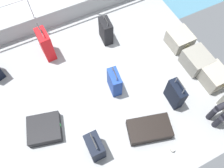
# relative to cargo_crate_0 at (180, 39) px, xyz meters

# --- Properties ---
(ground_plane) EXTENTS (4.40, 5.20, 0.06)m
(ground_plane) POSITION_rel_cargo_crate_0_xyz_m (0.30, -2.12, -0.20)
(ground_plane) COLOR #939699
(gunwale_port) EXTENTS (0.06, 5.20, 0.45)m
(gunwale_port) POSITION_rel_cargo_crate_0_xyz_m (-1.87, -2.12, 0.05)
(gunwale_port) COLOR #939699
(gunwale_port) RESTS_ON ground_plane
(cargo_crate_0) EXTENTS (0.55, 0.49, 0.35)m
(cargo_crate_0) POSITION_rel_cargo_crate_0_xyz_m (0.00, 0.00, 0.00)
(cargo_crate_0) COLOR #9E9989
(cargo_crate_0) RESTS_ON ground_plane
(cargo_crate_1) EXTENTS (0.60, 0.50, 0.38)m
(cargo_crate_1) POSITION_rel_cargo_crate_0_xyz_m (0.66, -0.02, 0.01)
(cargo_crate_1) COLOR gray
(cargo_crate_1) RESTS_ON ground_plane
(cargo_crate_2) EXTENTS (0.57, 0.46, 0.37)m
(cargo_crate_2) POSITION_rel_cargo_crate_0_xyz_m (1.16, 0.06, 0.01)
(cargo_crate_2) COLOR #9E9989
(cargo_crate_2) RESTS_ON ground_plane
(suitcase_0) EXTENTS (0.41, 0.25, 0.68)m
(suitcase_0) POSITION_rel_cargo_crate_0_xyz_m (-0.91, -1.46, 0.12)
(suitcase_0) COLOR black
(suitcase_0) RESTS_ON ground_plane
(suitcase_1) EXTENTS (0.42, 0.24, 0.65)m
(suitcase_1) POSITION_rel_cargo_crate_0_xyz_m (0.37, -1.89, 0.09)
(suitcase_1) COLOR navy
(suitcase_1) RESTS_ON ground_plane
(suitcase_2) EXTENTS (0.70, 0.74, 0.21)m
(suitcase_2) POSITION_rel_cargo_crate_0_xyz_m (0.61, -3.50, -0.07)
(suitcase_2) COLOR black
(suitcase_2) RESTS_ON ground_plane
(suitcase_3) EXTENTS (0.67, 0.91, 0.21)m
(suitcase_3) POSITION_rel_cargo_crate_0_xyz_m (1.51, -1.72, -0.07)
(suitcase_3) COLOR black
(suitcase_3) RESTS_ON ground_plane
(suitcase_5) EXTENTS (0.44, 0.20, 0.73)m
(suitcase_5) POSITION_rel_cargo_crate_0_xyz_m (1.16, -0.94, 0.10)
(suitcase_5) COLOR black
(suitcase_5) RESTS_ON ground_plane
(suitcase_6) EXTENTS (0.40, 0.26, 0.68)m
(suitcase_6) POSITION_rel_cargo_crate_0_xyz_m (1.38, -2.79, 0.08)
(suitcase_6) COLOR black
(suitcase_6) RESTS_ON ground_plane
(suitcase_7) EXTENTS (0.44, 0.24, 0.88)m
(suitcase_7) POSITION_rel_cargo_crate_0_xyz_m (-1.09, -2.83, 0.18)
(suitcase_7) COLOR red
(suitcase_7) RESTS_ON ground_plane
(paper_cup) EXTENTS (0.08, 0.08, 0.10)m
(paper_cup) POSITION_rel_cargo_crate_0_xyz_m (2.03, -1.52, -0.12)
(paper_cup) COLOR white
(paper_cup) RESTS_ON ground_plane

